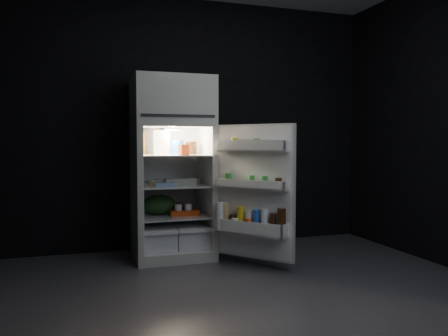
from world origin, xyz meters
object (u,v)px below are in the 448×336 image
object	(u,v)px
refrigerator	(171,161)
fridge_door	(253,195)
yogurt_tray	(184,213)
milk_jug	(162,142)
egg_carton	(180,182)

from	to	relation	value
refrigerator	fridge_door	size ratio (longest dim) A/B	1.46
yogurt_tray	milk_jug	bearing A→B (deg)	144.83
milk_jug	egg_carton	size ratio (longest dim) A/B	0.78
fridge_door	egg_carton	xyz separation A→B (m)	(-0.57, 0.52, 0.09)
refrigerator	egg_carton	world-z (taller)	refrigerator
refrigerator	egg_carton	distance (m)	0.25
fridge_door	egg_carton	distance (m)	0.77
fridge_door	refrigerator	bearing A→B (deg)	133.32
milk_jug	yogurt_tray	bearing A→B (deg)	-14.27
milk_jug	egg_carton	distance (m)	0.45
egg_carton	yogurt_tray	bearing A→B (deg)	31.30
refrigerator	milk_jug	bearing A→B (deg)	160.25
fridge_door	yogurt_tray	bearing A→B (deg)	133.16
refrigerator	milk_jug	size ratio (longest dim) A/B	7.42
refrigerator	fridge_door	bearing A→B (deg)	-46.68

